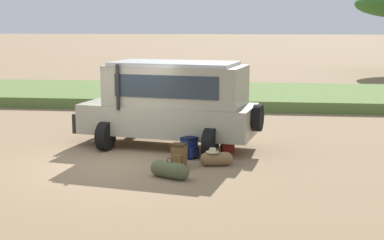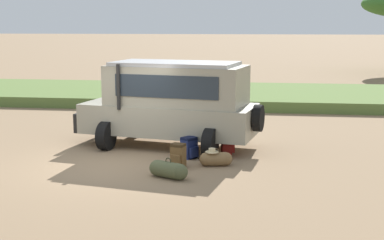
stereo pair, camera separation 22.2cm
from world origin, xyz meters
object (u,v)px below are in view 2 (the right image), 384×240
Objects in this scene: backpack_beside_front_wheel at (178,156)px; duffel_bag_soft_canvas at (168,170)px; backpack_cluster_center at (228,142)px; safari_vehicle at (172,102)px; duffel_bag_low_black_case at (216,159)px; backpack_near_rear_wheel at (189,148)px.

backpack_beside_front_wheel reaches higher than duffel_bag_soft_canvas.
duffel_bag_soft_canvas is at bearing -115.82° from backpack_cluster_center.
backpack_cluster_center is (1.63, -0.69, -0.98)m from safari_vehicle.
backpack_beside_front_wheel is at bearing -165.01° from duffel_bag_low_black_case.
backpack_beside_front_wheel is 1.05× the size of backpack_near_rear_wheel.
backpack_near_rear_wheel reaches higher than duffel_bag_low_black_case.
backpack_near_rear_wheel is 0.59× the size of duffel_bag_soft_canvas.
backpack_cluster_center is 1.17× the size of backpack_near_rear_wheel.
safari_vehicle is 6.68× the size of duffel_bag_low_black_case.
duffel_bag_soft_canvas is (0.44, -3.15, -1.11)m from safari_vehicle.
safari_vehicle is 1.76m from backpack_near_rear_wheel.
safari_vehicle is at bearing 157.16° from backpack_cluster_center.
backpack_cluster_center reaches higher than duffel_bag_soft_canvas.
duffel_bag_soft_canvas is at bearing -96.79° from backpack_near_rear_wheel.
duffel_bag_soft_canvas is (-0.99, -1.20, 0.01)m from duffel_bag_low_black_case.
backpack_cluster_center is 1.13m from backpack_near_rear_wheel.
backpack_cluster_center reaches higher than backpack_beside_front_wheel.
safari_vehicle is at bearing 117.46° from backpack_near_rear_wheel.
backpack_cluster_center is 0.69× the size of duffel_bag_soft_canvas.
safari_vehicle reaches higher than backpack_beside_front_wheel.
duffel_bag_low_black_case is at bearing 14.99° from backpack_beside_front_wheel.
backpack_beside_front_wheel is at bearing 85.76° from duffel_bag_soft_canvas.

